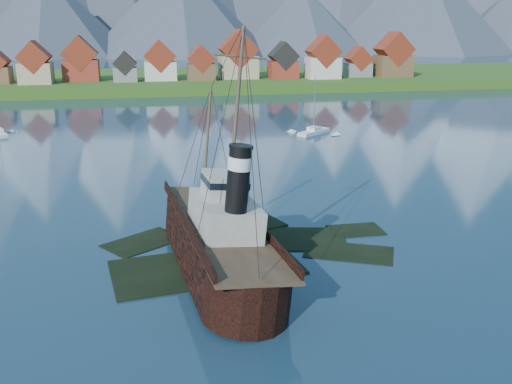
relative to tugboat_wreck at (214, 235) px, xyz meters
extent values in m
plane|color=#162F40|center=(2.06, 1.10, -3.03)|extent=(1400.00, 1400.00, 0.00)
cube|color=black|center=(-0.94, -0.90, -3.35)|extent=(19.08, 11.42, 1.00)
cube|color=black|center=(8.06, 5.10, -3.41)|extent=(15.15, 9.76, 1.00)
cube|color=black|center=(4.06, 10.10, -3.31)|extent=(11.45, 9.06, 1.00)
cube|color=black|center=(14.06, 0.10, -3.45)|extent=(10.27, 8.34, 1.00)
cube|color=black|center=(-6.94, 7.10, -3.43)|extent=(9.42, 8.68, 1.00)
cube|color=black|center=(17.06, 6.10, -3.38)|extent=(6.00, 4.00, 1.00)
cube|color=#284C15|center=(2.06, 171.10, -3.03)|extent=(600.00, 80.00, 3.20)
cube|color=#3F3D38|center=(2.06, 133.10, -3.03)|extent=(600.00, 2.50, 2.00)
cube|color=tan|center=(-40.94, 151.10, 3.37)|extent=(10.50, 9.00, 6.80)
cube|color=maroon|center=(-40.94, 151.10, 8.66)|extent=(10.69, 9.18, 10.69)
cube|color=maroon|center=(-26.94, 157.10, 3.57)|extent=(12.00, 8.50, 7.20)
cube|color=maroon|center=(-26.94, 157.10, 9.33)|extent=(12.22, 8.67, 12.22)
cube|color=slate|center=(-11.94, 152.10, 2.37)|extent=(8.00, 7.00, 4.80)
cube|color=black|center=(-11.94, 152.10, 6.21)|extent=(8.15, 7.14, 8.15)
cube|color=beige|center=(0.06, 155.10, 3.17)|extent=(11.00, 9.50, 6.40)
cube|color=maroon|center=(0.06, 155.10, 8.35)|extent=(11.20, 9.69, 11.20)
cube|color=brown|center=(14.06, 151.10, 2.87)|extent=(9.50, 8.00, 5.80)
cube|color=maroon|center=(14.06, 151.10, 7.48)|extent=(9.67, 8.16, 9.67)
cube|color=tan|center=(28.06, 156.10, 3.97)|extent=(13.50, 10.00, 8.00)
cube|color=maroon|center=(28.06, 156.10, 10.40)|extent=(13.75, 10.20, 13.75)
cube|color=maroon|center=(44.06, 153.10, 3.07)|extent=(10.00, 8.50, 6.20)
cube|color=black|center=(44.06, 153.10, 7.97)|extent=(10.18, 8.67, 10.18)
cube|color=beige|center=(58.06, 150.10, 3.72)|extent=(11.50, 9.00, 7.50)
cube|color=maroon|center=(58.06, 150.10, 9.54)|extent=(11.71, 9.18, 11.71)
cube|color=slate|center=(73.06, 154.10, 2.47)|extent=(9.00, 7.50, 5.00)
cube|color=maroon|center=(73.06, 154.10, 6.59)|extent=(9.16, 7.65, 9.16)
cube|color=brown|center=(86.06, 152.10, 3.87)|extent=(12.50, 10.00, 7.80)
cube|color=maroon|center=(86.06, 152.10, 10.02)|extent=(12.73, 10.20, 12.73)
cone|color=#2D333D|center=(-67.94, 375.10, 23.97)|extent=(120.00, 120.00, 58.00)
cone|color=#2D333D|center=(22.06, 370.10, 27.97)|extent=(136.00, 136.00, 66.00)
cone|color=#2D333D|center=(112.06, 374.10, 19.97)|extent=(110.00, 110.00, 50.00)
cone|color=#2D333D|center=(202.06, 371.10, 32.47)|extent=(150.00, 150.00, 75.00)
cube|color=black|center=(0.00, -1.51, -0.76)|extent=(7.06, 20.32, 4.23)
cone|color=black|center=(0.00, 11.67, -0.76)|extent=(7.06, 7.06, 7.06)
cylinder|color=black|center=(0.00, -11.68, -0.76)|extent=(7.06, 7.06, 4.23)
cube|color=#4C3826|center=(0.00, -1.51, 1.46)|extent=(6.92, 26.82, 0.25)
cube|color=black|center=(-3.39, -1.51, 1.91)|extent=(0.20, 25.97, 0.91)
cube|color=black|center=(3.39, -1.51, 1.91)|extent=(0.20, 25.97, 0.91)
cube|color=#ADA89E|center=(0.00, -3.03, 2.97)|extent=(5.24, 8.57, 3.02)
cube|color=#ADA89E|center=(0.00, -2.02, 5.59)|extent=(3.63, 4.03, 2.22)
cylinder|color=black|center=(0.00, -6.35, 7.31)|extent=(1.92, 1.92, 5.65)
cylinder|color=silver|center=(0.00, -6.35, 8.72)|extent=(2.02, 2.02, 1.11)
cylinder|color=#473828|center=(0.00, 6.55, 7.61)|extent=(0.28, 0.28, 12.10)
cylinder|color=#473828|center=(0.00, -4.03, 13.25)|extent=(0.32, 0.32, 13.11)
cube|color=silver|center=(29.09, 63.38, -2.92)|extent=(8.51, 7.62, 1.29)
cube|color=silver|center=(29.09, 63.38, -1.89)|extent=(3.26, 3.19, 0.75)
cylinder|color=gray|center=(29.09, 63.38, 3.33)|extent=(0.15, 0.15, 11.21)
camera|label=1|loc=(-5.93, -51.92, 20.07)|focal=40.00mm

